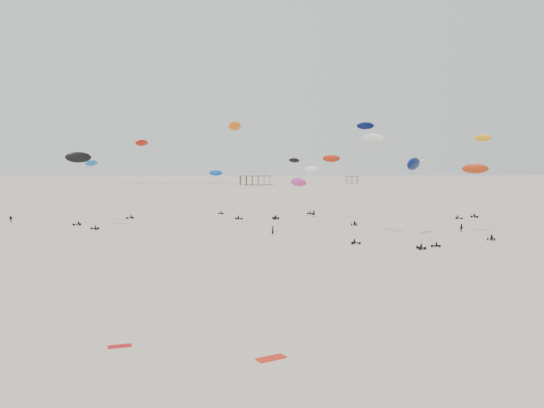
{
  "coord_description": "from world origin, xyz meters",
  "views": [
    {
      "loc": [
        -0.49,
        -7.06,
        14.21
      ],
      "look_at": [
        0.0,
        88.0,
        7.0
      ],
      "focal_mm": 35.0,
      "sensor_mm": 36.0,
      "label": 1
    }
  ],
  "objects_px": {
    "pavilion_small": "(352,179)",
    "spectator_0": "(273,235)",
    "rig_0": "(481,157)",
    "rig_4": "(311,180)",
    "pavilion_main": "(255,179)"
  },
  "relations": [
    {
      "from": "pavilion_small",
      "to": "rig_4",
      "type": "bearing_deg",
      "value": -101.63
    },
    {
      "from": "pavilion_small",
      "to": "rig_4",
      "type": "xyz_separation_m",
      "value": [
        -48.47,
        -235.6,
        6.16
      ]
    },
    {
      "from": "pavilion_small",
      "to": "spectator_0",
      "type": "relative_size",
      "value": 4.15
    },
    {
      "from": "rig_0",
      "to": "spectator_0",
      "type": "bearing_deg",
      "value": 15.67
    },
    {
      "from": "rig_0",
      "to": "spectator_0",
      "type": "height_order",
      "value": "rig_0"
    },
    {
      "from": "pavilion_small",
      "to": "rig_0",
      "type": "distance_m",
      "value": 241.13
    },
    {
      "from": "pavilion_main",
      "to": "spectator_0",
      "type": "xyz_separation_m",
      "value": [
        10.19,
        -251.98,
        -4.22
      ]
    },
    {
      "from": "pavilion_small",
      "to": "spectator_0",
      "type": "height_order",
      "value": "pavilion_small"
    },
    {
      "from": "rig_4",
      "to": "spectator_0",
      "type": "height_order",
      "value": "rig_4"
    },
    {
      "from": "spectator_0",
      "to": "pavilion_small",
      "type": "bearing_deg",
      "value": -43.28
    },
    {
      "from": "pavilion_main",
      "to": "pavilion_small",
      "type": "relative_size",
      "value": 2.33
    },
    {
      "from": "rig_0",
      "to": "spectator_0",
      "type": "distance_m",
      "value": 72.68
    },
    {
      "from": "spectator_0",
      "to": "rig_4",
      "type": "bearing_deg",
      "value": -45.03
    },
    {
      "from": "rig_4",
      "to": "spectator_0",
      "type": "bearing_deg",
      "value": 36.87
    },
    {
      "from": "pavilion_small",
      "to": "rig_4",
      "type": "height_order",
      "value": "rig_4"
    }
  ]
}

